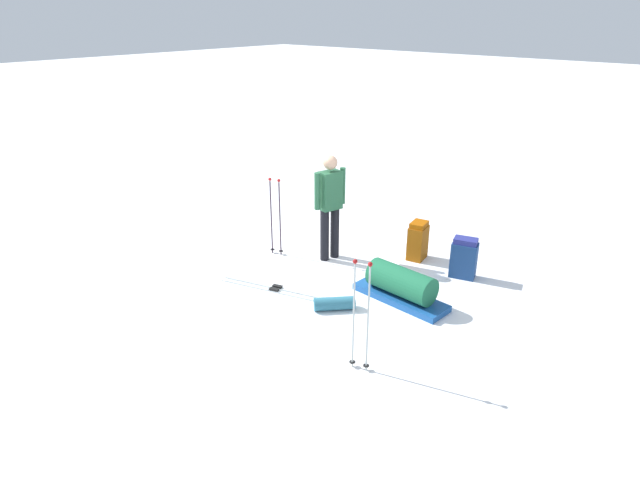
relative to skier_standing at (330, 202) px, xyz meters
The scene contains 9 objects.
ground_plane 1.32m from the skier_standing, 121.12° to the left, with size 80.00×80.00×0.00m, color white.
skier_standing is the anchor object (origin of this frame).
ski_pair_near 1.65m from the skier_standing, 95.01° to the left, with size 1.72×0.67×0.05m.
backpack_large_dark 2.20m from the skier_standing, 157.45° to the right, with size 0.43×0.33×0.62m.
backpack_bright 1.55m from the skier_standing, 139.68° to the right, with size 0.31×0.38×0.63m.
ski_poles_planted_near 0.92m from the skier_standing, 30.00° to the left, with size 0.22×0.12×1.29m.
ski_poles_planted_far 2.96m from the skier_standing, 136.52° to the left, with size 0.23×0.12×1.34m.
gear_sled 1.84m from the skier_standing, 165.66° to the left, with size 1.39×0.53×0.49m.
sleeping_mat_rolled 1.85m from the skier_standing, 132.33° to the left, with size 0.18×0.18×0.55m, color teal.
Camera 1 is at (-4.66, 5.37, 3.75)m, focal length 30.55 mm.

